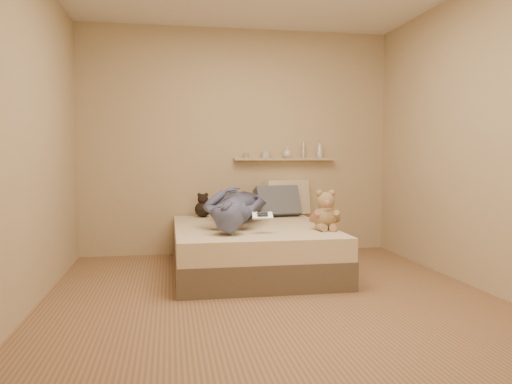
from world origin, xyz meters
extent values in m
plane|color=#8E6849|center=(0.00, 0.00, 0.00)|extent=(3.80, 3.80, 0.00)
plane|color=tan|center=(0.00, 1.90, 1.30)|extent=(3.60, 0.00, 3.60)
plane|color=tan|center=(0.00, -1.90, 1.30)|extent=(3.60, 0.00, 3.60)
plane|color=tan|center=(-1.80, 0.00, 1.30)|extent=(0.00, 3.80, 3.80)
plane|color=tan|center=(1.80, 0.00, 1.30)|extent=(0.00, 3.80, 3.80)
cube|color=brown|center=(0.00, 0.93, 0.12)|extent=(1.50, 1.90, 0.25)
cube|color=beige|center=(0.00, 0.93, 0.35)|extent=(1.48, 1.88, 0.20)
cube|color=silver|center=(0.02, 0.40, 0.61)|extent=(0.18, 0.09, 0.06)
cube|color=black|center=(0.01, 0.40, 0.62)|extent=(0.10, 0.05, 0.03)
sphere|color=#A18458|center=(0.63, 0.54, 0.56)|extent=(0.23, 0.23, 0.23)
sphere|color=tan|center=(0.63, 0.52, 0.72)|extent=(0.17, 0.17, 0.17)
sphere|color=#91704F|center=(0.57, 0.53, 0.79)|extent=(0.06, 0.06, 0.06)
sphere|color=tan|center=(0.69, 0.52, 0.79)|extent=(0.06, 0.06, 0.06)
sphere|color=#976E53|center=(0.62, 0.45, 0.70)|extent=(0.07, 0.07, 0.07)
cylinder|color=#A06E55|center=(0.53, 0.53, 0.58)|extent=(0.09, 0.16, 0.13)
cylinder|color=#A18456|center=(0.73, 0.50, 0.58)|extent=(0.12, 0.16, 0.13)
cylinder|color=#A28456|center=(0.57, 0.45, 0.48)|extent=(0.08, 0.16, 0.07)
cylinder|color=#AA7D5A|center=(0.68, 0.44, 0.48)|extent=(0.11, 0.16, 0.07)
cylinder|color=beige|center=(0.63, 0.52, 0.65)|extent=(0.13, 0.13, 0.02)
sphere|color=black|center=(-0.43, 1.69, 0.54)|extent=(0.18, 0.18, 0.18)
sphere|color=black|center=(-0.42, 1.68, 0.65)|extent=(0.12, 0.12, 0.12)
sphere|color=black|center=(-0.46, 1.68, 0.70)|extent=(0.04, 0.04, 0.04)
sphere|color=black|center=(-0.38, 1.69, 0.70)|extent=(0.04, 0.04, 0.04)
cube|color=beige|center=(0.55, 1.76, 0.65)|extent=(0.59, 0.38, 0.42)
cube|color=slate|center=(0.42, 1.62, 0.62)|extent=(0.54, 0.35, 0.37)
imported|color=#4A5175|center=(-0.14, 1.03, 0.64)|extent=(0.96, 1.70, 0.38)
cube|color=tan|center=(0.55, 1.84, 1.10)|extent=(1.20, 0.12, 0.03)
cylinder|color=#A4998C|center=(0.09, 1.84, 1.14)|extent=(0.06, 0.06, 0.06)
cylinder|color=silver|center=(0.32, 1.84, 1.15)|extent=(0.10, 0.10, 0.07)
imported|color=silver|center=(0.58, 1.84, 1.18)|extent=(0.10, 0.10, 0.12)
cylinder|color=white|center=(0.77, 1.84, 1.21)|extent=(0.04, 0.04, 0.18)
imported|color=silver|center=(0.98, 1.84, 1.21)|extent=(0.09, 0.09, 0.20)
camera|label=1|loc=(-0.79, -3.89, 1.12)|focal=35.00mm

